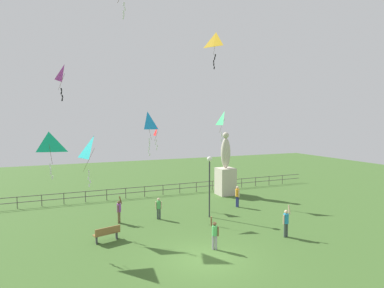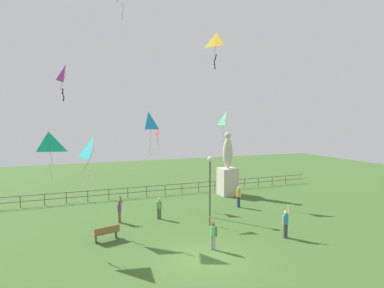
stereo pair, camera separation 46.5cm
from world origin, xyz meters
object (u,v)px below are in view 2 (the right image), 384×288
at_px(person_2, 286,222).
at_px(person_4, 213,233).
at_px(park_bench, 106,233).
at_px(kite_2, 94,149).
at_px(kite_7, 226,120).
at_px(person_0, 239,195).
at_px(lamppost, 210,173).
at_px(kite_6, 149,123).
at_px(statue_monument, 228,174).
at_px(kite_4, 217,41).
at_px(kite_5, 159,132).
at_px(kite_3, 49,145).
at_px(person_3, 119,210).
at_px(person_1, 159,207).
at_px(kite_0, 66,75).

relative_size(person_2, person_4, 1.08).
bearing_deg(park_bench, kite_2, 98.63).
relative_size(park_bench, kite_7, 0.61).
bearing_deg(person_0, person_2, -96.67).
relative_size(lamppost, kite_6, 1.37).
bearing_deg(statue_monument, person_4, -121.34).
bearing_deg(statue_monument, kite_4, -125.75).
height_order(person_2, person_4, person_2).
distance_m(person_2, kite_7, 11.05).
height_order(park_bench, kite_5, kite_5).
distance_m(person_4, kite_3, 9.90).
height_order(person_4, kite_7, kite_7).
height_order(statue_monument, kite_5, kite_5).
bearing_deg(statue_monument, kite_7, -122.48).
bearing_deg(person_4, lamppost, 66.74).
height_order(statue_monument, kite_3, kite_3).
bearing_deg(person_3, kite_4, -4.08).
bearing_deg(statue_monument, kite_3, -153.05).
xyz_separation_m(person_1, person_2, (5.87, -6.23, 0.09)).
xyz_separation_m(person_2, kite_6, (-6.08, 8.15, 5.69)).
xyz_separation_m(kite_5, kite_7, (5.47, -1.29, 0.98)).
bearing_deg(kite_4, lamppost, -140.35).
xyz_separation_m(lamppost, kite_4, (0.79, 0.65, 9.27)).
xyz_separation_m(lamppost, kite_0, (-9.23, 2.76, 6.71)).
height_order(person_0, person_3, person_3).
xyz_separation_m(kite_2, kite_6, (4.07, 2.45, 1.57)).
distance_m(person_3, kite_5, 7.63).
xyz_separation_m(lamppost, kite_5, (-2.15, 5.26, 2.76)).
bearing_deg(kite_3, kite_7, 22.78).
height_order(park_bench, person_0, person_0).
height_order(kite_2, kite_5, kite_5).
bearing_deg(kite_0, lamppost, -16.65).
bearing_deg(kite_4, person_4, -117.23).
distance_m(park_bench, kite_5, 10.42).
xyz_separation_m(person_4, kite_3, (-7.95, 3.60, 4.67)).
distance_m(person_1, kite_3, 8.67).
relative_size(kite_3, kite_7, 0.99).
bearing_deg(person_2, person_3, 143.04).
xyz_separation_m(person_4, kite_4, (3.07, 5.97, 11.55)).
relative_size(person_3, kite_4, 0.68).
distance_m(kite_3, kite_6, 8.09).
height_order(person_0, kite_3, kite_3).
bearing_deg(kite_7, kite_5, 166.69).
relative_size(person_1, kite_5, 0.74).
xyz_separation_m(lamppost, park_bench, (-7.38, -1.91, -2.70)).
distance_m(person_1, kite_0, 10.86).
bearing_deg(person_3, kite_7, 16.62).
height_order(park_bench, person_2, person_2).
height_order(person_1, kite_6, kite_6).
bearing_deg(statue_monument, person_2, -100.42).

